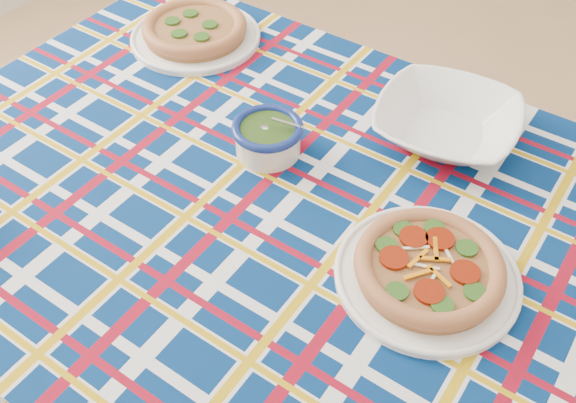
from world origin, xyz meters
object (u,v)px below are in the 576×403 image
Objects in this scene: dining_table at (316,250)px; pesto_bowl at (268,135)px; serving_bowl at (446,123)px; main_focaccia_plate at (429,267)px.

dining_table is 12.42× the size of pesto_bowl.
pesto_bowl is at bearing -135.32° from serving_bowl.
serving_bowl is at bearing 44.68° from pesto_bowl.
pesto_bowl is at bearing 150.97° from dining_table.
dining_table is at bearing -178.93° from main_focaccia_plate.
pesto_bowl is 0.49× the size of serving_bowl.
pesto_bowl is (-0.16, 0.08, 0.11)m from dining_table.
main_focaccia_plate reaches higher than dining_table.
pesto_bowl reaches higher than main_focaccia_plate.
dining_table is 5.56× the size of main_focaccia_plate.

